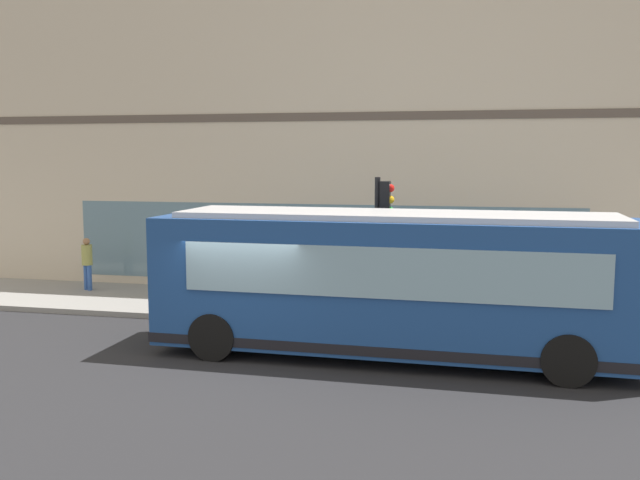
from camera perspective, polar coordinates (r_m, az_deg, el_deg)
The scene contains 11 objects.
ground at distance 14.99m, azimuth -5.85°, elevation -9.47°, with size 120.00×120.00×0.00m, color #262628.
sidewalk_curb at distance 19.18m, azimuth -1.60°, elevation -5.57°, with size 3.83×40.00×0.15m, color gray.
building_corner at distance 24.84m, azimuth 1.89°, elevation 8.45°, with size 8.73×22.09×9.78m.
city_bus_nearside at distance 14.59m, azimuth 6.02°, elevation -3.65°, with size 2.76×10.09×3.07m.
traffic_light_near_corner at distance 17.16m, azimuth 5.17°, elevation 1.60°, with size 0.32×0.49×3.57m.
fire_hydrant at distance 20.37m, azimuth -6.10°, elevation -3.61°, with size 0.35×0.35×0.74m.
pedestrian_by_light_pole at distance 19.02m, azimuth 11.57°, elevation -2.51°, with size 0.32×0.32×1.73m.
pedestrian_near_hydrant at distance 19.25m, azimuth 15.20°, elevation -2.84°, with size 0.32×0.32×1.56m.
pedestrian_near_building_entrance at distance 19.29m, azimuth 21.51°, elevation -2.72°, with size 0.32×0.32×1.74m.
pedestrian_walking_along_curb at distance 22.22m, azimuth -18.68°, elevation -1.60°, with size 0.32×0.32×1.61m.
newspaper_vending_box at distance 19.58m, azimuth 6.44°, elevation -3.77°, with size 0.44×0.43×0.90m.
Camera 1 is at (-13.65, -4.55, 4.22)m, focal length 38.74 mm.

